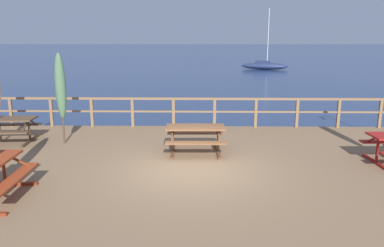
{
  "coord_description": "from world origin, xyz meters",
  "views": [
    {
      "loc": [
        0.18,
        -8.92,
        3.86
      ],
      "look_at": [
        0.0,
        0.71,
        1.71
      ],
      "focal_mm": 35.41,
      "sensor_mm": 36.0,
      "label": 1
    }
  ],
  "objects_px": {
    "patio_umbrella_tall_mid_left": "(60,87)",
    "sailboat_distant": "(265,66)",
    "picnic_table_back_left": "(1,125)",
    "picnic_table_mid_centre": "(195,134)"
  },
  "relations": [
    {
      "from": "picnic_table_back_left",
      "to": "patio_umbrella_tall_mid_left",
      "type": "xyz_separation_m",
      "value": [
        1.98,
        -0.09,
        1.2
      ]
    },
    {
      "from": "sailboat_distant",
      "to": "picnic_table_back_left",
      "type": "bearing_deg",
      "value": -110.81
    },
    {
      "from": "picnic_table_back_left",
      "to": "patio_umbrella_tall_mid_left",
      "type": "relative_size",
      "value": 0.78
    },
    {
      "from": "picnic_table_mid_centre",
      "to": "picnic_table_back_left",
      "type": "xyz_separation_m",
      "value": [
        -6.05,
        1.0,
        0.01
      ]
    },
    {
      "from": "patio_umbrella_tall_mid_left",
      "to": "sailboat_distant",
      "type": "distance_m",
      "value": 40.81
    },
    {
      "from": "picnic_table_mid_centre",
      "to": "sailboat_distant",
      "type": "height_order",
      "value": "sailboat_distant"
    },
    {
      "from": "picnic_table_back_left",
      "to": "picnic_table_mid_centre",
      "type": "bearing_deg",
      "value": -9.43
    },
    {
      "from": "picnic_table_mid_centre",
      "to": "picnic_table_back_left",
      "type": "distance_m",
      "value": 6.13
    },
    {
      "from": "picnic_table_back_left",
      "to": "sailboat_distant",
      "type": "xyz_separation_m",
      "value": [
        14.69,
        38.63,
        -0.76
      ]
    },
    {
      "from": "picnic_table_back_left",
      "to": "patio_umbrella_tall_mid_left",
      "type": "height_order",
      "value": "patio_umbrella_tall_mid_left"
    }
  ]
}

